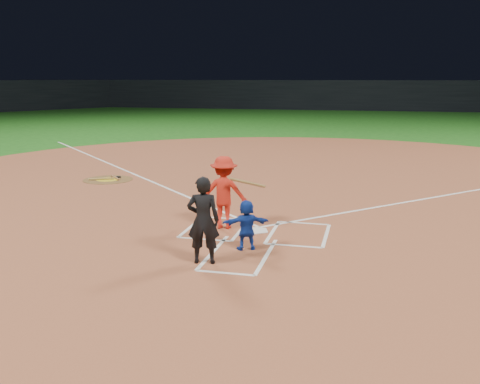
% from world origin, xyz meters
% --- Properties ---
extents(ground, '(120.00, 120.00, 0.00)m').
position_xyz_m(ground, '(0.00, 0.00, 0.00)').
color(ground, '#195916').
rests_on(ground, ground).
extents(home_plate_dirt, '(28.00, 28.00, 0.01)m').
position_xyz_m(home_plate_dirt, '(0.00, 6.00, 0.01)').
color(home_plate_dirt, brown).
rests_on(home_plate_dirt, ground).
extents(stadium_wall_far, '(80.00, 1.20, 3.20)m').
position_xyz_m(stadium_wall_far, '(0.00, 48.00, 1.60)').
color(stadium_wall_far, black).
rests_on(stadium_wall_far, ground).
extents(home_plate, '(0.60, 0.60, 0.02)m').
position_xyz_m(home_plate, '(0.00, 0.00, 0.02)').
color(home_plate, white).
rests_on(home_plate, home_plate_dirt).
extents(on_deck_circle, '(1.70, 1.70, 0.01)m').
position_xyz_m(on_deck_circle, '(-6.30, 4.96, 0.02)').
color(on_deck_circle, brown).
rests_on(on_deck_circle, home_plate_dirt).
extents(on_deck_logo, '(0.80, 0.80, 0.00)m').
position_xyz_m(on_deck_logo, '(-6.30, 4.96, 0.02)').
color(on_deck_logo, gold).
rests_on(on_deck_logo, on_deck_circle).
extents(on_deck_bat_a, '(0.63, 0.65, 0.06)m').
position_xyz_m(on_deck_bat_a, '(-6.15, 5.21, 0.05)').
color(on_deck_bat_a, '#975F37').
rests_on(on_deck_bat_a, on_deck_circle).
extents(on_deck_bat_b, '(0.78, 0.44, 0.06)m').
position_xyz_m(on_deck_bat_b, '(-6.50, 4.86, 0.05)').
color(on_deck_bat_b, olive).
rests_on(on_deck_bat_b, on_deck_circle).
extents(bat_weight_donut, '(0.19, 0.19, 0.05)m').
position_xyz_m(bat_weight_donut, '(-6.10, 5.36, 0.05)').
color(bat_weight_donut, black).
rests_on(bat_weight_donut, on_deck_circle).
extents(catcher, '(1.01, 0.66, 1.04)m').
position_xyz_m(catcher, '(0.07, -1.36, 0.53)').
color(catcher, '#1438A8').
rests_on(catcher, home_plate_dirt).
extents(umpire, '(0.68, 0.51, 1.68)m').
position_xyz_m(umpire, '(-0.54, -2.35, 0.85)').
color(umpire, black).
rests_on(umpire, home_plate_dirt).
extents(chalk_markings, '(28.35, 17.32, 0.01)m').
position_xyz_m(chalk_markings, '(0.00, 5.29, 0.01)').
color(chalk_markings, white).
rests_on(chalk_markings, home_plate_dirt).
extents(batter_at_plate, '(1.57, 0.76, 1.70)m').
position_xyz_m(batter_at_plate, '(-0.80, 0.10, 0.86)').
color(batter_at_plate, red).
rests_on(batter_at_plate, home_plate_dirt).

